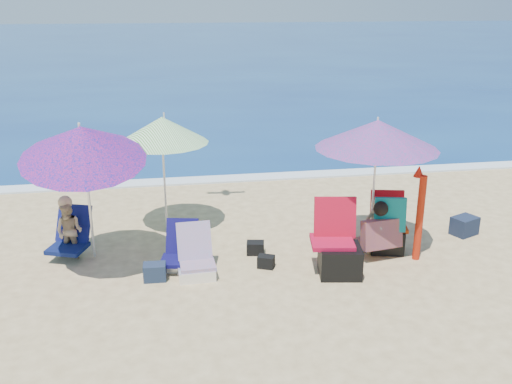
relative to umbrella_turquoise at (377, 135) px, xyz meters
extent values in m
plane|color=#D8BC84|center=(-1.59, -0.98, -1.93)|extent=(120.00, 120.00, 0.00)
cube|color=navy|center=(-1.59, 44.02, -1.98)|extent=(120.00, 80.00, 0.12)
cube|color=white|center=(-1.59, 4.12, -1.91)|extent=(120.00, 0.50, 0.04)
cylinder|color=silver|center=(-0.02, -0.05, -0.93)|extent=(0.05, 0.05, 2.01)
cone|color=#E41E88|center=(0.00, 0.00, 0.00)|extent=(2.51, 2.51, 0.45)
cylinder|color=white|center=(0.01, 0.05, 0.20)|extent=(0.04, 0.04, 0.12)
cylinder|color=silver|center=(-3.27, 1.21, -0.99)|extent=(0.05, 0.05, 1.89)
cone|color=#289216|center=(-3.25, 1.41, -0.12)|extent=(2.04, 2.04, 0.45)
cylinder|color=silver|center=(-3.22, 1.61, 0.08)|extent=(0.04, 0.04, 0.12)
cylinder|color=silver|center=(-4.39, 0.16, -0.91)|extent=(0.12, 0.54, 2.00)
cone|color=#C31B6E|center=(-4.37, -0.07, 0.06)|extent=(2.03, 2.09, 0.93)
cylinder|color=white|center=(-4.39, -0.09, 0.29)|extent=(0.04, 0.07, 0.14)
cylinder|color=#B0220C|center=(0.60, -0.46, -1.24)|extent=(0.13, 0.13, 1.38)
cone|color=red|center=(0.55, -0.40, -0.50)|extent=(0.18, 0.18, 0.17)
cube|color=#0E0C47|center=(-3.13, -0.28, -1.76)|extent=(0.57, 0.52, 0.06)
cube|color=#100D49|center=(-3.04, 0.03, -1.49)|extent=(0.54, 0.38, 0.52)
cube|color=white|center=(-3.05, -0.15, -1.85)|extent=(0.59, 0.54, 0.16)
cube|color=#DC724D|center=(-2.85, -0.48, -1.75)|extent=(0.53, 0.47, 0.06)
cube|color=#DD4E62|center=(-2.87, -0.22, -1.47)|extent=(0.53, 0.32, 0.55)
cube|color=white|center=(-2.87, -0.49, -1.85)|extent=(0.55, 0.50, 0.16)
cube|color=#A40B2B|center=(-0.84, -0.64, -1.46)|extent=(0.71, 0.66, 0.07)
cube|color=#AF0C24|center=(-0.76, -0.44, -1.15)|extent=(0.65, 0.28, 0.63)
cube|color=black|center=(-0.75, -0.77, -1.71)|extent=(0.69, 0.63, 0.45)
cube|color=#BB350D|center=(0.30, -0.03, -1.53)|extent=(0.63, 0.59, 0.06)
cube|color=#9F0B13|center=(0.32, 0.17, -1.26)|extent=(0.56, 0.26, 0.54)
cube|color=black|center=(0.25, -0.08, -1.74)|extent=(0.61, 0.56, 0.39)
cube|color=#0A8074|center=(0.18, -0.32, -1.21)|extent=(0.51, 0.27, 0.55)
cube|color=#86C7D7|center=(-0.11, -0.42, -1.50)|extent=(0.22, 0.11, 0.29)
imported|color=tan|center=(0.01, -0.16, -1.46)|extent=(0.38, 0.28, 0.95)
cube|color=#400E67|center=(0.00, -0.16, -1.74)|extent=(0.59, 0.54, 0.06)
cube|color=#321177|center=(0.03, -0.39, -1.49)|extent=(0.68, 0.33, 0.48)
sphere|color=black|center=(0.01, -0.34, -1.09)|extent=(0.23, 0.23, 0.23)
imported|color=tan|center=(-4.78, 0.48, -1.48)|extent=(0.53, 0.47, 0.90)
cube|color=#0B1543|center=(-4.82, 0.41, -1.74)|extent=(0.68, 0.64, 0.07)
cube|color=#0E134F|center=(-4.74, 0.71, -1.44)|extent=(0.62, 0.49, 0.58)
sphere|color=tan|center=(-4.81, 0.59, -1.03)|extent=(0.22, 0.22, 0.22)
cube|color=#1C283D|center=(-3.47, -0.50, -1.81)|extent=(0.33, 0.24, 0.25)
cube|color=black|center=(-1.88, 0.14, -1.83)|extent=(0.31, 0.25, 0.20)
cube|color=#182136|center=(1.85, 0.33, -1.77)|extent=(0.52, 0.46, 0.32)
cube|color=black|center=(-1.79, -0.37, -1.84)|extent=(0.30, 0.26, 0.19)
camera|label=1|loc=(-3.24, -8.12, 2.01)|focal=39.98mm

